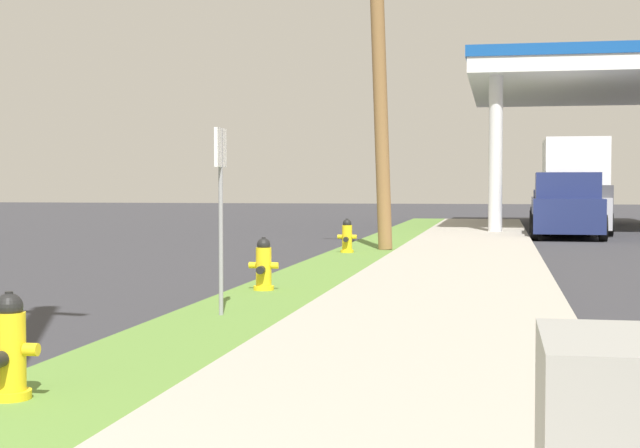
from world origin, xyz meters
name	(u,v)px	position (x,y,z in m)	size (l,w,h in m)	color
fire_hydrant_nearest	(9,352)	(0.43, 3.53, 0.45)	(0.42, 0.38, 0.74)	yellow
fire_hydrant_second	(264,267)	(0.49, 10.52, 0.45)	(0.42, 0.38, 0.74)	yellow
fire_hydrant_third	(347,238)	(0.47, 18.14, 0.45)	(0.42, 0.37, 0.74)	yellow
utility_pole_midground	(379,57)	(1.01, 19.33, 4.51)	(1.39, 0.51, 8.62)	olive
street_sign_post	(221,182)	(0.64, 7.92, 1.63)	(0.05, 0.36, 2.12)	gray
car_white_by_near_pump	(554,205)	(6.13, 41.38, 0.72)	(1.95, 4.50, 1.57)	white
truck_navy_at_forecourt	(566,207)	(5.74, 27.73, 0.91)	(2.23, 5.44, 1.97)	navy
truck_silver_on_apron	(573,188)	(6.17, 30.73, 1.49)	(2.21, 6.43, 3.11)	#BCBCC1
truck_black_at_far_bay	(578,202)	(6.91, 38.20, 0.91)	(2.26, 5.45, 1.97)	black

